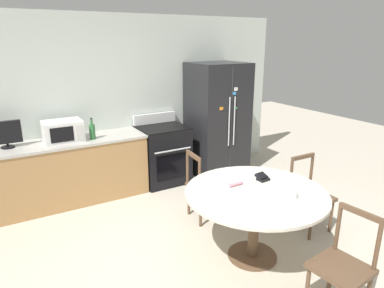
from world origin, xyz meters
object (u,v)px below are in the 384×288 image
refrigerator (217,119)px  microwave (63,131)px  dining_chair_far (205,187)px  candle_glass (293,195)px  oven_range (163,154)px  counter_bottle (92,131)px  wallet (262,178)px  dining_chair_right (310,196)px  countertop_tv (6,134)px  dining_chair_near (343,267)px

refrigerator → microwave: 2.46m
refrigerator → microwave: bearing=177.6°
dining_chair_far → candle_glass: bearing=14.1°
oven_range → microwave: (-1.47, 0.03, 0.57)m
counter_bottle → wallet: (1.28, -2.06, -0.22)m
microwave → counter_bottle: (0.37, -0.10, -0.03)m
microwave → dining_chair_far: microwave is taller
candle_glass → wallet: size_ratio=0.67×
microwave → dining_chair_far: size_ratio=0.56×
oven_range → dining_chair_right: oven_range is taller
oven_range → candle_glass: size_ratio=11.86×
refrigerator → countertop_tv: bearing=177.2°
dining_chair_near → candle_glass: 0.75m
countertop_tv → dining_chair_far: bearing=-34.6°
dining_chair_right → dining_chair_near: (-0.82, -1.07, 0.00)m
counter_bottle → wallet: counter_bottle is taller
dining_chair_far → countertop_tv: bearing=-119.4°
dining_chair_right → dining_chair_near: size_ratio=1.00×
counter_bottle → candle_glass: 2.84m
refrigerator → countertop_tv: size_ratio=5.11×
counter_bottle → refrigerator: bearing=-0.1°
candle_glass → oven_range: bearing=92.8°
countertop_tv → dining_chair_near: countertop_tv is taller
candle_glass → wallet: 0.49m
microwave → dining_chair_far: (1.40, -1.38, -0.61)m
countertop_tv → dining_chair_far: 2.61m
counter_bottle → dining_chair_right: bearing=-47.0°
dining_chair_far → dining_chair_near: bearing=9.2°
microwave → dining_chair_near: bearing=-65.1°
refrigerator → dining_chair_near: bearing=-106.1°
countertop_tv → counter_bottle: size_ratio=1.22×
countertop_tv → candle_glass: countertop_tv is taller
dining_chair_near → wallet: dining_chair_near is taller
refrigerator → candle_glass: size_ratio=20.57×
countertop_tv → counter_bottle: (1.05, -0.15, -0.07)m
countertop_tv → dining_chair_right: 3.85m
refrigerator → dining_chair_far: size_ratio=2.08×
refrigerator → counter_bottle: 2.09m
dining_chair_far → dining_chair_near: 1.92m
dining_chair_far → wallet: dining_chair_far is taller
dining_chair_far → dining_chair_near: (0.13, -1.92, 0.00)m
oven_range → dining_chair_near: (0.07, -3.27, -0.03)m
microwave → dining_chair_right: (2.36, -2.23, -0.61)m
countertop_tv → dining_chair_right: bearing=-36.9°
countertop_tv → wallet: 3.22m
oven_range → counter_bottle: bearing=-176.5°
dining_chair_right → candle_glass: bearing=29.4°
refrigerator → wallet: 2.21m
refrigerator → oven_range: refrigerator is taller
dining_chair_right → dining_chair_near: bearing=53.4°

